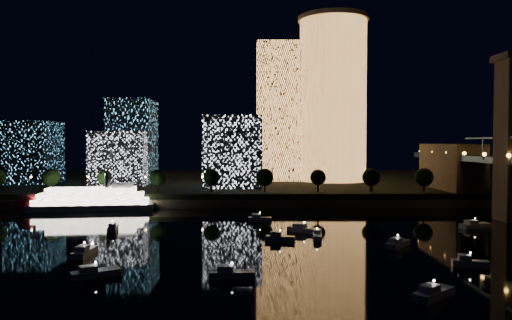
# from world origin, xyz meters

# --- Properties ---
(ground) EXTENTS (520.00, 520.00, 0.00)m
(ground) POSITION_xyz_m (0.00, 0.00, 0.00)
(ground) COLOR black
(ground) RESTS_ON ground
(far_bank) EXTENTS (420.00, 160.00, 5.00)m
(far_bank) POSITION_xyz_m (0.00, 160.00, 2.50)
(far_bank) COLOR black
(far_bank) RESTS_ON ground
(seawall) EXTENTS (420.00, 6.00, 3.00)m
(seawall) POSITION_xyz_m (0.00, 82.00, 1.50)
(seawall) COLOR #6B5E4C
(seawall) RESTS_ON ground
(tower_cylindrical) EXTENTS (34.00, 34.00, 79.00)m
(tower_cylindrical) POSITION_xyz_m (24.47, 143.00, 44.62)
(tower_cylindrical) COLOR #FAA350
(tower_cylindrical) RESTS_ON far_bank
(tower_rectangular) EXTENTS (21.17, 21.17, 67.36)m
(tower_rectangular) POSITION_xyz_m (-1.70, 149.67, 38.68)
(tower_rectangular) COLOR #FAA350
(tower_rectangular) RESTS_ON far_bank
(midrise_blocks) EXTENTS (114.25, 44.58, 38.21)m
(midrise_blocks) POSITION_xyz_m (-68.09, 124.05, 20.40)
(midrise_blocks) COLOR white
(midrise_blocks) RESTS_ON far_bank
(riverboat) EXTENTS (45.89, 14.66, 13.59)m
(riverboat) POSITION_xyz_m (-72.66, 74.96, 3.49)
(riverboat) COLOR silver
(riverboat) RESTS_ON ground
(motorboats) EXTENTS (110.60, 78.80, 2.78)m
(motorboats) POSITION_xyz_m (-1.26, 11.62, 0.81)
(motorboats) COLOR silver
(motorboats) RESTS_ON ground
(esplanade_trees) EXTENTS (166.74, 6.95, 8.97)m
(esplanade_trees) POSITION_xyz_m (-26.88, 88.00, 10.47)
(esplanade_trees) COLOR black
(esplanade_trees) RESTS_ON far_bank
(street_lamps) EXTENTS (132.70, 0.70, 5.65)m
(street_lamps) POSITION_xyz_m (-34.00, 94.00, 9.02)
(street_lamps) COLOR black
(street_lamps) RESTS_ON far_bank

